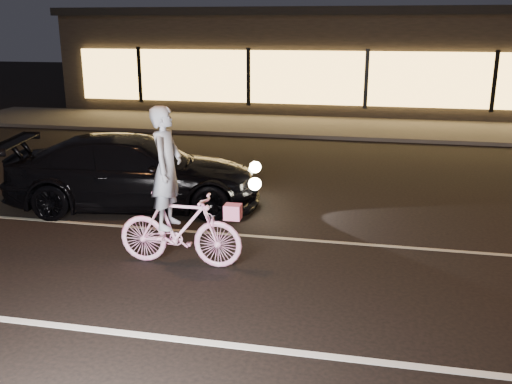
# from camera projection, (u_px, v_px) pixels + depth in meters

# --- Properties ---
(ground) EXTENTS (90.00, 90.00, 0.00)m
(ground) POSITION_uv_depth(u_px,v_px,m) (334.00, 296.00, 7.74)
(ground) COLOR black
(ground) RESTS_ON ground
(lane_stripe_near) EXTENTS (60.00, 0.12, 0.01)m
(lane_stripe_near) POSITION_uv_depth(u_px,v_px,m) (324.00, 356.00, 6.33)
(lane_stripe_near) COLOR silver
(lane_stripe_near) RESTS_ON ground
(lane_stripe_far) EXTENTS (60.00, 0.10, 0.01)m
(lane_stripe_far) POSITION_uv_depth(u_px,v_px,m) (343.00, 243.00, 9.62)
(lane_stripe_far) COLOR gray
(lane_stripe_far) RESTS_ON ground
(sidewalk) EXTENTS (30.00, 4.00, 0.12)m
(sidewalk) POSITION_uv_depth(u_px,v_px,m) (363.00, 128.00, 19.93)
(sidewalk) COLOR #383533
(sidewalk) RESTS_ON ground
(storefront) EXTENTS (25.40, 8.42, 4.20)m
(storefront) POSITION_uv_depth(u_px,v_px,m) (369.00, 58.00, 24.94)
(storefront) COLOR black
(storefront) RESTS_ON ground
(cyclist) EXTENTS (1.93, 0.67, 2.44)m
(cyclist) POSITION_uv_depth(u_px,v_px,m) (176.00, 211.00, 8.53)
(cyclist) COLOR #FF4FB4
(cyclist) RESTS_ON ground
(sedan) EXTENTS (5.29, 2.98, 1.45)m
(sedan) POSITION_uv_depth(u_px,v_px,m) (135.00, 172.00, 11.35)
(sedan) COLOR black
(sedan) RESTS_ON ground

